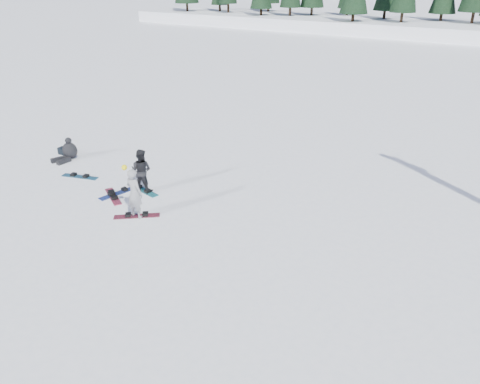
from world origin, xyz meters
name	(u,v)px	position (x,y,z in m)	size (l,w,h in m)	color
ground	(129,209)	(0.00, 0.00, 0.00)	(420.00, 420.00, 0.00)	white
alpine_backdrop	(478,34)	(-11.72, 189.16, -13.97)	(412.50, 227.00, 53.20)	white
snowboarder_woman	(134,193)	(0.61, -0.24, 0.86)	(0.63, 0.43, 1.84)	#959599
snowboarder_man	(141,170)	(-0.60, 1.37, 0.81)	(0.79, 0.61, 1.62)	black
seated_rider	(69,151)	(-5.50, 2.06, 0.37)	(0.77, 1.18, 0.95)	black
gear_bag	(64,151)	(-6.20, 2.32, 0.15)	(0.45, 0.30, 0.30)	black
snowboard_woman	(137,216)	(0.61, -0.23, 0.01)	(1.50, 0.28, 0.03)	maroon
snowboard_man	(143,190)	(-0.60, 1.37, 0.01)	(1.50, 0.28, 0.03)	teal
snowboard_loose_c	(80,177)	(-3.59, 0.97, 0.01)	(1.50, 0.28, 0.03)	#16567C
snowboard_loose_a	(118,193)	(-1.21, 0.70, 0.01)	(1.50, 0.28, 0.03)	navy
snowboard_loose_b	(113,196)	(-1.16, 0.41, 0.01)	(1.50, 0.28, 0.03)	#9C223E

